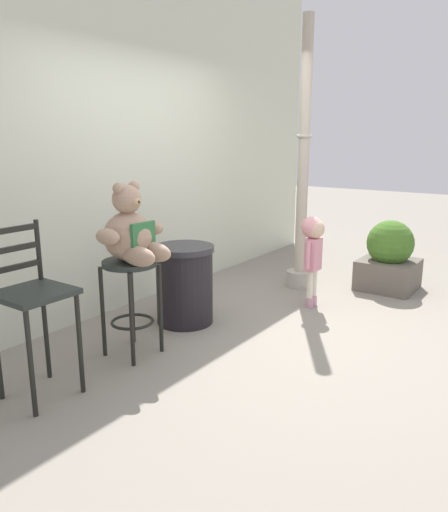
# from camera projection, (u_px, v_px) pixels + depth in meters

# --- Properties ---
(ground_plane) EXTENTS (24.00, 24.00, 0.00)m
(ground_plane) POSITION_uv_depth(u_px,v_px,m) (279.00, 334.00, 4.27)
(ground_plane) COLOR gray
(building_wall) EXTENTS (6.79, 0.30, 3.80)m
(building_wall) POSITION_uv_depth(u_px,v_px,m) (124.00, 110.00, 4.81)
(building_wall) COLOR beige
(building_wall) RESTS_ON ground_plane
(bar_stool_with_teddy) EXTENTS (0.41, 0.41, 0.75)m
(bar_stool_with_teddy) POSITION_uv_depth(u_px,v_px,m) (131.00, 287.00, 3.76)
(bar_stool_with_teddy) COLOR #242A27
(bar_stool_with_teddy) RESTS_ON ground_plane
(teddy_bear) EXTENTS (0.57, 0.52, 0.59)m
(teddy_bear) POSITION_uv_depth(u_px,v_px,m) (131.00, 233.00, 3.65)
(teddy_bear) COLOR tan
(teddy_bear) RESTS_ON bar_stool_with_teddy
(child_walking) EXTENTS (0.29, 0.23, 0.90)m
(child_walking) POSITION_uv_depth(u_px,v_px,m) (313.00, 242.00, 4.81)
(child_walking) COLOR #C890A3
(child_walking) RESTS_ON ground_plane
(trash_bin) EXTENTS (0.54, 0.54, 0.71)m
(trash_bin) POSITION_uv_depth(u_px,v_px,m) (185.00, 284.00, 4.46)
(trash_bin) COLOR black
(trash_bin) RESTS_ON ground_plane
(lamppost) EXTENTS (0.28, 0.28, 2.86)m
(lamppost) POSITION_uv_depth(u_px,v_px,m) (302.00, 186.00, 5.36)
(lamppost) COLOR #A7A397
(lamppost) RESTS_ON ground_plane
(bar_chair_empty) EXTENTS (0.42, 0.42, 1.12)m
(bar_chair_empty) POSITION_uv_depth(u_px,v_px,m) (32.00, 300.00, 3.12)
(bar_chair_empty) COLOR #242A27
(bar_chair_empty) RESTS_ON ground_plane
(planter_with_shrub) EXTENTS (0.59, 0.59, 0.77)m
(planter_with_shrub) POSITION_uv_depth(u_px,v_px,m) (389.00, 258.00, 5.45)
(planter_with_shrub) COLOR #615A50
(planter_with_shrub) RESTS_ON ground_plane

